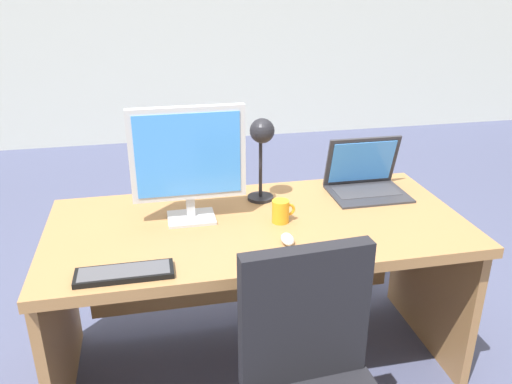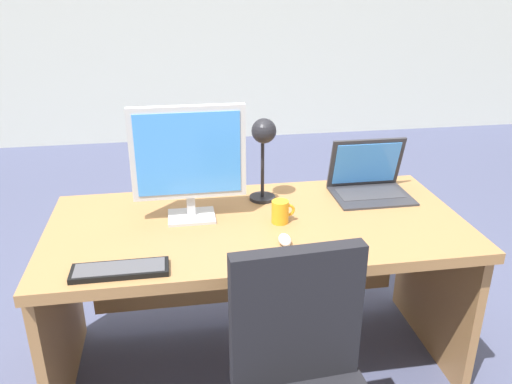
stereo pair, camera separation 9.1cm
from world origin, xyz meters
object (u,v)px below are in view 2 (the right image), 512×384
keyboard (120,270)px  coffee_mug (281,212)px  desk (256,256)px  mouse (285,240)px  monitor (188,157)px  laptop (368,177)px  desk_lamp (264,142)px

keyboard → coffee_mug: 0.71m
desk → keyboard: bearing=-145.9°
mouse → coffee_mug: size_ratio=0.86×
mouse → coffee_mug: (0.02, 0.19, 0.03)m
desk → keyboard: 0.69m
keyboard → mouse: (0.62, 0.11, 0.01)m
monitor → laptop: (0.85, 0.15, -0.20)m
desk_lamp → coffee_mug: size_ratio=3.93×
monitor → desk_lamp: monitor is taller
monitor → coffee_mug: size_ratio=4.90×
mouse → desk_lamp: size_ratio=0.22×
desk → mouse: 0.34m
desk → desk_lamp: (0.06, 0.17, 0.48)m
laptop → desk_lamp: desk_lamp is taller
monitor → coffee_mug: 0.45m
desk → coffee_mug: coffee_mug is taller
mouse → coffee_mug: 0.20m
keyboard → coffee_mug: (0.64, 0.30, 0.04)m
desk → desk_lamp: 0.51m
keyboard → desk_lamp: 0.85m
monitor → laptop: bearing=10.1°
monitor → desk: bearing=-8.2°
mouse → coffee_mug: bearing=83.2°
laptop → keyboard: size_ratio=1.05×
keyboard → mouse: bearing=10.2°
laptop → keyboard: 1.25m
desk → keyboard: keyboard is taller
keyboard → desk_lamp: size_ratio=0.86×
laptop → coffee_mug: size_ratio=3.57×
coffee_mug → desk: bearing=145.8°
keyboard → desk_lamp: desk_lamp is taller
monitor → mouse: (0.35, -0.30, -0.26)m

